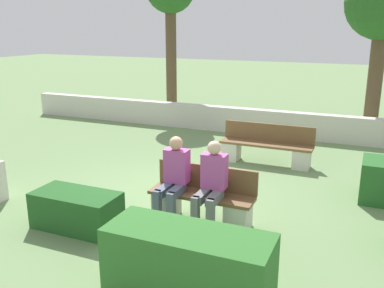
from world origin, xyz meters
TOP-DOWN VIEW (x-y plane):
  - ground_plane at (0.00, 0.00)m, footprint 60.00×60.00m
  - perimeter_wall at (0.00, 5.14)m, footprint 14.74×0.30m
  - bench_front at (0.97, -0.69)m, footprint 1.68×0.48m
  - bench_left_side at (1.20, 2.63)m, footprint 2.07×0.49m
  - person_seated_man at (1.18, -0.83)m, footprint 0.38×0.63m
  - person_seated_woman at (0.54, -0.83)m, footprint 0.38×0.63m
  - hedge_block_mid_left at (-0.72, -1.66)m, footprint 1.34×0.66m
  - hedge_block_mid_right at (1.56, -2.57)m, footprint 1.92×0.74m
  - tree_center_left at (3.28, 6.75)m, footprint 2.08×2.08m

SIDE VIEW (x-z plane):
  - ground_plane at x=0.00m, z-range 0.00..0.00m
  - hedge_block_mid_left at x=-0.72m, z-range 0.00..0.57m
  - bench_front at x=0.97m, z-range -0.10..0.77m
  - bench_left_side at x=1.20m, z-range -0.09..0.79m
  - perimeter_wall at x=0.00m, z-range 0.00..0.72m
  - hedge_block_mid_right at x=1.56m, z-range 0.00..0.82m
  - person_seated_man at x=1.18m, z-range 0.08..1.43m
  - person_seated_woman at x=0.54m, z-range 0.08..1.44m
  - tree_center_left at x=3.28m, z-range 1.19..5.87m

